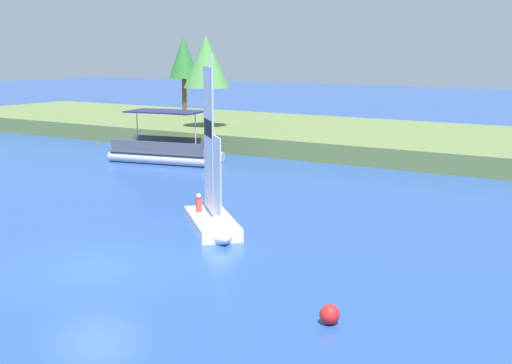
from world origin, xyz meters
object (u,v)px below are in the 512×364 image
object	(u,v)px
shoreline_tree_midleft	(206,62)
shoreline_tree_left	(184,58)
wooden_dock	(176,150)
sailboat	(215,220)
channel_buoy	(330,314)
pontoon_boat	(166,150)

from	to	relation	value
shoreline_tree_midleft	shoreline_tree_left	bearing A→B (deg)	138.18
wooden_dock	sailboat	bearing A→B (deg)	-47.18
channel_buoy	shoreline_tree_midleft	bearing A→B (deg)	131.36
shoreline_tree_left	pontoon_boat	bearing A→B (deg)	-55.68
wooden_dock	pontoon_boat	size ratio (longest dim) A/B	0.61
wooden_dock	sailboat	xyz separation A→B (m)	(13.27, -14.32, 0.29)
wooden_dock	channel_buoy	world-z (taller)	channel_buoy
wooden_dock	shoreline_tree_midleft	bearing A→B (deg)	102.87
sailboat	shoreline_tree_left	bearing A→B (deg)	173.53
wooden_dock	channel_buoy	distance (m)	28.19
shoreline_tree_left	sailboat	world-z (taller)	shoreline_tree_left
sailboat	channel_buoy	world-z (taller)	sailboat
channel_buoy	pontoon_boat	bearing A→B (deg)	138.25
shoreline_tree_midleft	pontoon_boat	distance (m)	9.39
wooden_dock	shoreline_tree_left	bearing A→B (deg)	125.52
shoreline_tree_midleft	channel_buoy	size ratio (longest dim) A/B	12.63
shoreline_tree_left	channel_buoy	bearing A→B (deg)	-47.21
shoreline_tree_left	sailboat	xyz separation A→B (m)	(20.76, -24.82, -5.13)
sailboat	pontoon_boat	world-z (taller)	sailboat
shoreline_tree_left	wooden_dock	distance (m)	13.99
sailboat	pontoon_boat	distance (m)	16.34
pontoon_boat	channel_buoy	world-z (taller)	pontoon_boat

